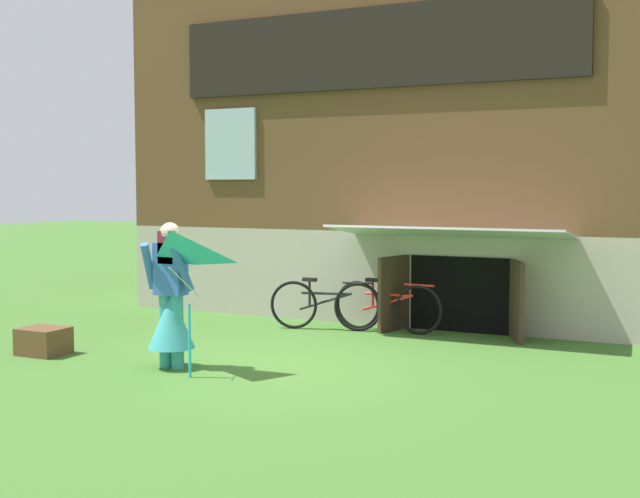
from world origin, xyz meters
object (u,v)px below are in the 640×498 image
(kite, at_px, (171,264))
(bicycle_black, at_px, (325,305))
(person, at_px, (171,307))
(wooden_crate, at_px, (44,341))
(bicycle_red, at_px, (388,306))

(kite, distance_m, bicycle_black, 3.55)
(person, bearing_deg, kite, -40.17)
(kite, relative_size, wooden_crate, 2.72)
(bicycle_red, relative_size, wooden_crate, 3.02)
(kite, distance_m, bicycle_red, 3.92)
(person, xyz_separation_m, bicycle_black, (0.52, 2.94, -0.33))
(person, relative_size, bicycle_black, 1.03)
(person, height_order, kite, person)
(wooden_crate, bearing_deg, person, 1.80)
(kite, height_order, wooden_crate, kite)
(wooden_crate, bearing_deg, bicycle_black, 51.91)
(bicycle_red, height_order, wooden_crate, bicycle_red)
(bicycle_red, relative_size, bicycle_black, 1.02)
(kite, height_order, bicycle_red, kite)
(kite, relative_size, bicycle_black, 0.92)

